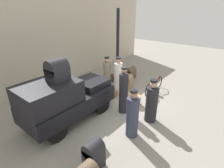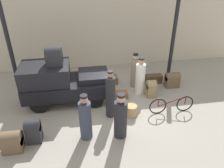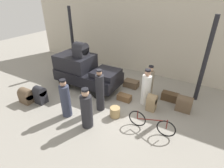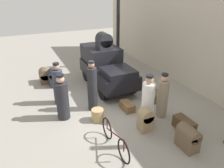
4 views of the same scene
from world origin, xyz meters
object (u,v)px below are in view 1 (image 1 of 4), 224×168
object	(u,v)px
porter_carrying_trunk	(118,75)
trunk_large_brown	(116,77)
porter_lifting_near_truck	(123,92)
suitcase_tan_flat	(128,81)
porter_with_bicycle	(132,116)
trunk_on_truck_roof	(57,71)
trunk_barrel_dark	(131,73)
trunk_wicker_pale	(110,95)
trunk_umber_medium	(94,154)
conductor_in_dark_uniform	(107,74)
suitcase_black_upright	(86,88)
porter_standing_middle	(152,103)
truck	(65,99)
bicycle	(154,86)
wicker_basket	(136,100)

from	to	relation	value
porter_carrying_trunk	trunk_large_brown	xyz separation A→B (m)	(0.93, 0.79, -0.56)
porter_lifting_near_truck	suitcase_tan_flat	xyz separation A→B (m)	(1.91, 1.06, -0.47)
porter_with_bicycle	trunk_on_truck_roof	size ratio (longest dim) A/B	2.37
trunk_large_brown	porter_carrying_trunk	bearing A→B (deg)	-139.37
suitcase_tan_flat	trunk_barrel_dark	world-z (taller)	suitcase_tan_flat
trunk_wicker_pale	trunk_umber_medium	distance (m)	3.82
conductor_in_dark_uniform	suitcase_black_upright	bearing A→B (deg)	157.81
porter_lifting_near_truck	porter_standing_middle	distance (m)	1.14
porter_carrying_trunk	porter_with_bicycle	xyz separation A→B (m)	(-2.46, -2.41, -0.01)
conductor_in_dark_uniform	porter_lifting_near_truck	size ratio (longest dim) A/B	0.85
truck	porter_standing_middle	bearing A→B (deg)	-51.08
bicycle	porter_standing_middle	distance (m)	2.38
wicker_basket	suitcase_black_upright	size ratio (longest dim) A/B	0.55
porter_with_bicycle	truck	bearing A→B (deg)	109.53
trunk_large_brown	suitcase_tan_flat	world-z (taller)	suitcase_tan_flat
porter_with_bicycle	porter_standing_middle	size ratio (longest dim) A/B	1.01
trunk_umber_medium	bicycle	bearing A→B (deg)	8.63
truck	porter_lifting_near_truck	xyz separation A→B (m)	(1.78, -1.27, -0.04)
conductor_in_dark_uniform	porter_carrying_trunk	distance (m)	0.65
porter_carrying_trunk	trunk_barrel_dark	xyz separation A→B (m)	(1.62, 0.29, -0.39)
trunk_on_truck_roof	trunk_wicker_pale	bearing A→B (deg)	-3.25
trunk_large_brown	suitcase_tan_flat	size ratio (longest dim) A/B	1.00
porter_standing_middle	suitcase_black_upright	size ratio (longest dim) A/B	2.16
suitcase_tan_flat	conductor_in_dark_uniform	bearing A→B (deg)	116.64
trunk_barrel_dark	bicycle	bearing A→B (deg)	-113.36
suitcase_black_upright	truck	bearing A→B (deg)	-150.15
conductor_in_dark_uniform	trunk_on_truck_roof	size ratio (longest dim) A/B	2.29
truck	trunk_on_truck_roof	distance (m)	1.10
porter_carrying_trunk	suitcase_tan_flat	xyz separation A→B (m)	(0.41, -0.32, -0.37)
trunk_large_brown	suitcase_black_upright	world-z (taller)	trunk_large_brown
porter_carrying_trunk	trunk_on_truck_roof	distance (m)	3.64
trunk_umber_medium	trunk_on_truck_roof	xyz separation A→B (m)	(0.70, 2.21, 1.57)
porter_with_bicycle	trunk_wicker_pale	xyz separation A→B (m)	(1.54, 2.15, -0.60)
truck	porter_carrying_trunk	distance (m)	3.28
trunk_on_truck_roof	porter_lifting_near_truck	bearing A→B (deg)	-33.42
conductor_in_dark_uniform	porter_lifting_near_truck	xyz separation A→B (m)	(-1.42, -2.02, 0.14)
wicker_basket	suitcase_tan_flat	distance (m)	1.64
trunk_wicker_pale	suitcase_tan_flat	bearing A→B (deg)	-3.00
bicycle	trunk_barrel_dark	bearing A→B (deg)	66.64
suitcase_black_upright	trunk_on_truck_roof	size ratio (longest dim) A/B	1.08
bicycle	suitcase_black_upright	distance (m)	3.33
truck	trunk_barrel_dark	world-z (taller)	truck
truck	trunk_on_truck_roof	xyz separation A→B (m)	(-0.15, -0.00, 1.09)
bicycle	trunk_large_brown	size ratio (longest dim) A/B	2.33
trunk_umber_medium	suitcase_black_upright	size ratio (longest dim) A/B	1.09
porter_with_bicycle	wicker_basket	bearing A→B (deg)	27.70
porter_standing_middle	porter_carrying_trunk	bearing A→B (deg)	61.80
suitcase_tan_flat	porter_carrying_trunk	bearing A→B (deg)	141.74
truck	trunk_wicker_pale	xyz separation A→B (m)	(2.36, -0.14, -0.76)
truck	suitcase_tan_flat	distance (m)	3.73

